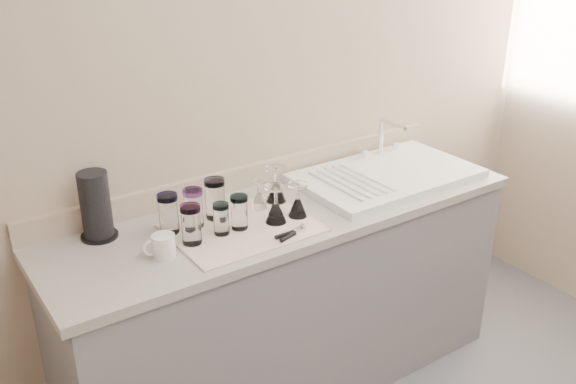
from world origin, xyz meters
TOP-DOWN VIEW (x-y plane):
  - counter_unit at (0.00, 1.20)m, footprint 2.06×0.62m
  - sink_unit at (0.55, 1.20)m, footprint 0.82×0.50m
  - dish_towel at (-0.25, 1.14)m, footprint 0.55×0.42m
  - tumbler_teal at (-0.50, 1.27)m, footprint 0.08×0.08m
  - tumbler_cyan at (-0.40, 1.26)m, footprint 0.08×0.08m
  - tumbler_purple at (-0.29, 1.28)m, footprint 0.08×0.08m
  - tumbler_magenta at (-0.47, 1.14)m, footprint 0.08×0.08m
  - tumbler_blue at (-0.34, 1.14)m, footprint 0.06×0.06m
  - tumbler_lavender at (-0.26, 1.14)m, footprint 0.07×0.07m
  - goblet_back_left at (-0.10, 1.26)m, footprint 0.07×0.07m
  - goblet_back_right at (-0.01, 1.27)m, footprint 0.09×0.09m
  - goblet_front_left at (-0.12, 1.11)m, footprint 0.09×0.09m
  - goblet_front_right at (-0.01, 1.11)m, footprint 0.08×0.08m
  - can_opener at (-0.13, 0.98)m, footprint 0.13×0.06m
  - white_mug at (-0.59, 1.12)m, footprint 0.13×0.10m
  - paper_towel_roll at (-0.73, 1.39)m, footprint 0.14×0.14m

SIDE VIEW (x-z plane):
  - counter_unit at x=0.00m, z-range 0.00..0.90m
  - dish_towel at x=-0.25m, z-range 0.90..0.91m
  - can_opener at x=-0.13m, z-range 0.91..0.92m
  - sink_unit at x=0.55m, z-range 0.81..1.03m
  - white_mug at x=-0.59m, z-range 0.90..0.99m
  - goblet_back_left at x=-0.10m, z-range 0.89..1.01m
  - goblet_front_right at x=-0.01m, z-range 0.89..1.03m
  - goblet_back_right at x=-0.01m, z-range 0.88..1.04m
  - goblet_front_left at x=-0.12m, z-range 0.88..1.04m
  - tumbler_blue at x=-0.34m, z-range 0.91..1.03m
  - tumbler_lavender at x=-0.26m, z-range 0.91..1.04m
  - tumbler_magenta at x=-0.47m, z-range 0.91..1.06m
  - tumbler_cyan at x=-0.40m, z-range 0.91..1.06m
  - tumbler_teal at x=-0.50m, z-range 0.91..1.07m
  - tumbler_purple at x=-0.29m, z-range 0.91..1.07m
  - paper_towel_roll at x=-0.73m, z-range 0.90..1.16m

